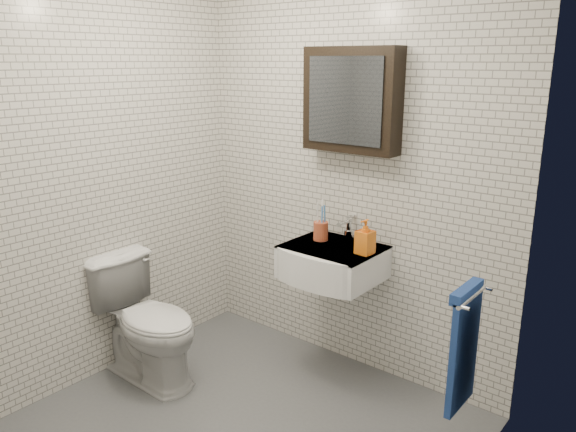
% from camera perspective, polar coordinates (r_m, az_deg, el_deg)
% --- Properties ---
extents(ground, '(2.20, 2.00, 0.01)m').
position_cam_1_polar(ground, '(3.25, -4.82, -20.68)').
color(ground, '#53555B').
rests_on(ground, ground).
extents(room_shell, '(2.22, 2.02, 2.51)m').
position_cam_1_polar(room_shell, '(2.66, -5.53, 5.58)').
color(room_shell, silver).
rests_on(room_shell, ground).
extents(washbasin, '(0.55, 0.50, 0.20)m').
position_cam_1_polar(washbasin, '(3.37, 4.19, -4.76)').
color(washbasin, white).
rests_on(washbasin, room_shell).
extents(faucet, '(0.06, 0.20, 0.15)m').
position_cam_1_polar(faucet, '(3.47, 6.10, -1.37)').
color(faucet, silver).
rests_on(faucet, washbasin).
extents(mirror_cabinet, '(0.60, 0.15, 0.60)m').
position_cam_1_polar(mirror_cabinet, '(3.33, 6.46, 11.62)').
color(mirror_cabinet, black).
rests_on(mirror_cabinet, room_shell).
extents(towel_rail, '(0.09, 0.30, 0.58)m').
position_cam_1_polar(towel_rail, '(2.65, 17.47, -12.21)').
color(towel_rail, silver).
rests_on(towel_rail, room_shell).
extents(toothbrush_cup, '(0.11, 0.11, 0.25)m').
position_cam_1_polar(toothbrush_cup, '(3.46, 3.35, -1.43)').
color(toothbrush_cup, '#AA472A').
rests_on(toothbrush_cup, washbasin).
extents(soap_bottle, '(0.10, 0.10, 0.20)m').
position_cam_1_polar(soap_bottle, '(3.23, 7.85, -2.11)').
color(soap_bottle, orange).
rests_on(soap_bottle, washbasin).
extents(toilet, '(0.76, 0.44, 0.77)m').
position_cam_1_polar(toilet, '(3.60, -14.11, -10.28)').
color(toilet, white).
rests_on(toilet, ground).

